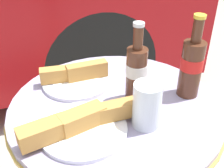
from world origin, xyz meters
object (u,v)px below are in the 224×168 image
object	(u,v)px
drinking_glass	(147,107)
cola_bottle_left	(191,65)
cola_bottle_right	(136,72)
lunch_plate_near	(76,78)
lunch_plate_far	(82,124)
bistro_table	(115,153)

from	to	relation	value
drinking_glass	cola_bottle_left	bearing A→B (deg)	27.07
cola_bottle_right	lunch_plate_near	size ratio (longest dim) A/B	1.08
drinking_glass	lunch_plate_far	world-z (taller)	drinking_glass
drinking_glass	lunch_plate_near	xyz separation A→B (m)	(-0.14, 0.26, -0.04)
lunch_plate_near	lunch_plate_far	distance (m)	0.24
bistro_table	lunch_plate_far	bearing A→B (deg)	-143.89
lunch_plate_near	cola_bottle_left	bearing A→B (deg)	-28.23
cola_bottle_right	lunch_plate_far	bearing A→B (deg)	-153.32
cola_bottle_left	cola_bottle_right	bearing A→B (deg)	171.38
bistro_table	cola_bottle_left	xyz separation A→B (m)	(0.23, -0.02, 0.31)
bistro_table	cola_bottle_left	bearing A→B (deg)	-4.94
cola_bottle_right	lunch_plate_far	size ratio (longest dim) A/B	0.74
cola_bottle_right	lunch_plate_near	bearing A→B (deg)	136.32
lunch_plate_far	lunch_plate_near	bearing A→B (deg)	81.73
drinking_glass	lunch_plate_near	bearing A→B (deg)	117.08
cola_bottle_right	drinking_glass	size ratio (longest dim) A/B	1.94
bistro_table	cola_bottle_right	xyz separation A→B (m)	(0.07, 0.01, 0.30)
drinking_glass	lunch_plate_near	size ratio (longest dim) A/B	0.56
cola_bottle_right	lunch_plate_far	xyz separation A→B (m)	(-0.19, -0.09, -0.07)
drinking_glass	lunch_plate_far	bearing A→B (deg)	171.82
drinking_glass	lunch_plate_far	distance (m)	0.18
cola_bottle_left	lunch_plate_near	size ratio (longest dim) A/B	1.13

